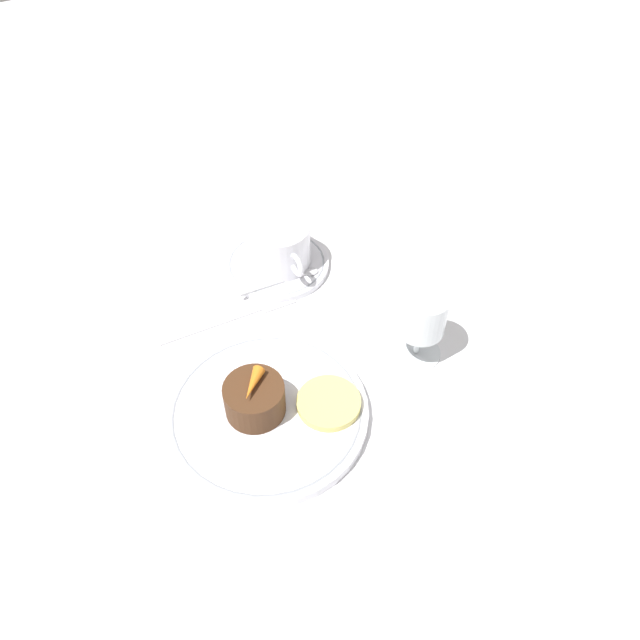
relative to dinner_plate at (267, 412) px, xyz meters
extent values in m
plane|color=white|center=(0.01, 0.04, -0.01)|extent=(3.00, 3.00, 0.00)
cylinder|color=white|center=(0.00, 0.00, 0.00)|extent=(0.24, 0.24, 0.01)
torus|color=#999EA8|center=(0.00, 0.00, 0.00)|extent=(0.23, 0.23, 0.00)
cylinder|color=white|center=(-0.23, 0.13, 0.00)|extent=(0.15, 0.15, 0.01)
torus|color=#999EA8|center=(-0.23, 0.13, 0.00)|extent=(0.14, 0.14, 0.00)
cylinder|color=white|center=(-0.23, 0.13, 0.04)|extent=(0.09, 0.09, 0.07)
cylinder|color=brown|center=(-0.23, 0.13, 0.04)|extent=(0.08, 0.08, 0.05)
torus|color=white|center=(-0.18, 0.13, 0.04)|extent=(0.03, 0.01, 0.04)
cube|color=silver|center=(-0.19, 0.10, 0.00)|extent=(0.01, 0.10, 0.00)
ellipsoid|color=silver|center=(-0.19, 0.16, 0.00)|extent=(0.02, 0.02, 0.00)
cylinder|color=silver|center=(0.01, 0.21, -0.01)|extent=(0.06, 0.06, 0.01)
cylinder|color=silver|center=(0.01, 0.21, 0.02)|extent=(0.01, 0.01, 0.04)
cylinder|color=silver|center=(0.01, 0.21, 0.07)|extent=(0.06, 0.06, 0.06)
cylinder|color=maroon|center=(0.01, 0.21, 0.06)|extent=(0.05, 0.05, 0.03)
cube|color=silver|center=(-0.17, 0.00, -0.01)|extent=(0.02, 0.15, 0.01)
cube|color=silver|center=(-0.16, 0.10, -0.01)|extent=(0.02, 0.05, 0.01)
cylinder|color=#4C2D19|center=(-0.01, -0.01, 0.03)|extent=(0.07, 0.07, 0.04)
cone|color=orange|center=(-0.01, -0.01, 0.06)|extent=(0.04, 0.04, 0.01)
cylinder|color=#EFE075|center=(0.03, 0.07, 0.01)|extent=(0.08, 0.08, 0.01)
camera|label=1|loc=(0.40, -0.15, 0.62)|focal=35.00mm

